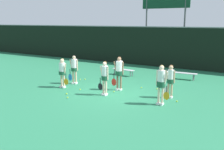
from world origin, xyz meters
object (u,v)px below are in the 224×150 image
player_5 (170,79)px  tennis_ball_7 (80,89)px  bench_courtside (123,70)px  tennis_ball_5 (114,92)px  player_4 (119,70)px  player_1 (105,76)px  tennis_ball_6 (157,89)px  player_3 (74,67)px  tennis_ball_4 (80,79)px  tennis_ball_3 (141,88)px  tennis_ball_0 (67,97)px  tennis_ball_1 (67,94)px  player_2 (161,81)px  tennis_ball_8 (85,79)px  bench_far (180,73)px  player_0 (62,70)px  tennis_ball_2 (177,101)px  scoreboard (165,6)px

player_5 → tennis_ball_7: 4.82m
bench_courtside → tennis_ball_5: bench_courtside is taller
player_4 → player_5: (2.82, 0.01, -0.14)m
player_1 → tennis_ball_6: player_1 is taller
player_3 → tennis_ball_4: player_3 is taller
player_5 → tennis_ball_3: (-1.95, 0.97, -0.90)m
tennis_ball_0 → bench_courtside: bearing=93.2°
tennis_ball_1 → player_4: bearing=49.7°
player_2 → tennis_ball_8: player_2 is taller
player_3 → tennis_ball_6: size_ratio=24.19×
bench_far → tennis_ball_5: bearing=-115.2°
tennis_ball_0 → tennis_ball_4: bearing=119.5°
tennis_ball_3 → tennis_ball_5: (-0.88, -1.50, -0.00)m
player_0 → tennis_ball_6: player_0 is taller
tennis_ball_1 → player_2: bearing=11.6°
player_0 → tennis_ball_7: size_ratio=24.11×
bench_far → tennis_ball_4: bearing=-149.2°
player_2 → tennis_ball_2: player_2 is taller
bench_courtside → player_1: player_1 is taller
tennis_ball_8 → bench_far: bearing=34.2°
tennis_ball_0 → tennis_ball_6: bearing=51.2°
player_2 → tennis_ball_8: 6.40m
bench_far → tennis_ball_5: bench_far is taller
player_0 → tennis_ball_6: 5.29m
tennis_ball_7 → tennis_ball_4: bearing=128.3°
player_0 → player_3: bearing=96.7°
player_1 → player_4: (0.11, 1.23, 0.08)m
tennis_ball_0 → tennis_ball_3: bearing=58.3°
tennis_ball_5 → tennis_ball_6: bearing=44.7°
tennis_ball_0 → tennis_ball_4: 3.96m
tennis_ball_4 → player_5: bearing=-7.6°
player_0 → player_4: bearing=26.8°
player_3 → tennis_ball_1: bearing=-70.4°
tennis_ball_1 → tennis_ball_4: bearing=116.6°
scoreboard → tennis_ball_7: (-0.53, -11.04, -4.89)m
player_1 → player_3: bearing=161.2°
tennis_ball_3 → player_3: bearing=-164.0°
bench_courtside → tennis_ball_8: size_ratio=22.92×
player_1 → bench_courtside: bearing=111.0°
player_1 → tennis_ball_1: bearing=-149.3°
scoreboard → tennis_ball_7: 12.08m
tennis_ball_1 → tennis_ball_7: 1.04m
player_5 → tennis_ball_5: size_ratio=24.88×
tennis_ball_4 → tennis_ball_8: bearing=42.9°
player_4 → tennis_ball_4: player_4 is taller
scoreboard → tennis_ball_0: bearing=-90.5°
player_3 → tennis_ball_3: player_3 is taller
player_2 → tennis_ball_7: 4.72m
tennis_ball_7 → tennis_ball_8: 2.51m
scoreboard → player_2: scoreboard is taller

